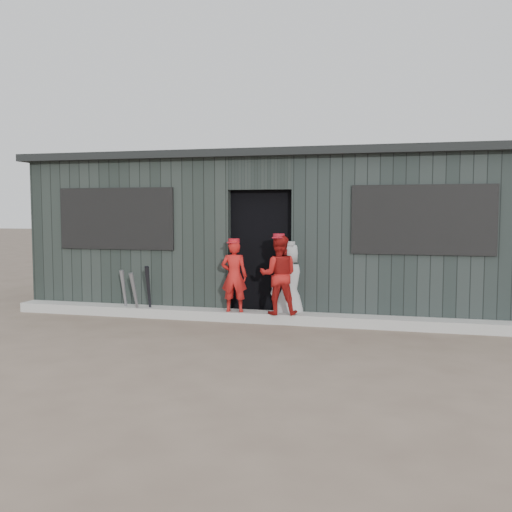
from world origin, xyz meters
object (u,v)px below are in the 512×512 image
(bat_left, at_px, (124,293))
(bat_mid, at_px, (135,295))
(player_red_left, at_px, (234,276))
(player_red_right, at_px, (279,275))
(dugout, at_px, (279,233))
(player_grey_back, at_px, (290,282))
(bat_right, at_px, (149,291))

(bat_left, xyz_separation_m, bat_mid, (0.25, -0.12, -0.01))
(bat_mid, bearing_deg, player_red_left, 4.89)
(player_red_right, xyz_separation_m, dugout, (-0.37, 1.80, 0.55))
(player_red_left, xyz_separation_m, dugout, (0.33, 1.76, 0.59))
(player_grey_back, bearing_deg, dugout, -83.63)
(bat_mid, relative_size, dugout, 0.09)
(bat_left, distance_m, bat_right, 0.44)
(bat_left, height_order, bat_right, bat_right)
(bat_left, distance_m, dugout, 2.93)
(player_red_right, height_order, player_grey_back, player_red_right)
(player_red_right, xyz_separation_m, player_grey_back, (0.11, 0.30, -0.14))
(player_red_left, distance_m, player_grey_back, 0.85)
(player_red_right, height_order, dugout, dugout)
(bat_right, bearing_deg, bat_mid, -153.79)
(player_red_left, xyz_separation_m, player_grey_back, (0.80, 0.26, -0.10))
(player_red_right, bearing_deg, bat_mid, -7.99)
(bat_right, bearing_deg, player_grey_back, 7.89)
(bat_right, relative_size, player_grey_back, 0.72)
(bat_right, xyz_separation_m, dugout, (1.71, 1.80, 0.87))
(player_red_right, relative_size, player_grey_back, 0.98)
(player_red_left, distance_m, dugout, 1.88)
(bat_left, xyz_separation_m, player_red_left, (1.82, 0.01, 0.32))
(bat_mid, bearing_deg, player_red_right, 2.40)
(bat_mid, height_order, player_grey_back, player_grey_back)
(bat_mid, relative_size, player_red_right, 0.63)
(dugout, bearing_deg, player_red_right, -78.40)
(player_red_right, bearing_deg, dugout, -88.79)
(bat_mid, distance_m, bat_right, 0.22)
(bat_left, relative_size, player_red_left, 0.69)
(player_red_left, bearing_deg, bat_mid, -0.62)
(bat_left, bearing_deg, player_red_left, 0.35)
(bat_mid, bearing_deg, dugout, 44.87)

